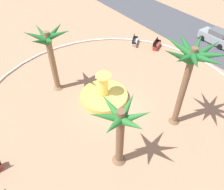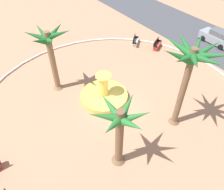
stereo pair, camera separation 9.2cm
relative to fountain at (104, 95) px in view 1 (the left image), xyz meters
name	(u,v)px [view 1 (the left image)]	position (x,y,z in m)	size (l,w,h in m)	color
ground_plane	(116,106)	(1.39, 0.23, -0.34)	(80.00, 80.00, 0.00)	tan
plaza_curb	(116,105)	(1.39, 0.23, -0.24)	(23.20, 23.20, 0.20)	silver
fountain	(104,95)	(0.00, 0.00, 0.00)	(4.10, 4.10, 2.52)	gold
palm_tree_near_fountain	(120,126)	(5.67, -2.58, 3.25)	(3.57, 3.38, 5.08)	brown
palm_tree_by_curb	(190,64)	(5.43, 2.99, 5.11)	(4.24, 4.21, 6.86)	brown
palm_tree_mid_plaza	(50,48)	(-3.59, -2.72, 3.81)	(3.62, 3.47, 5.86)	brown
bench_east	(135,42)	(-5.59, 8.08, 0.00)	(1.43, 1.53, 1.00)	beige
bench_southeast	(156,45)	(-3.55, 9.63, 0.00)	(1.18, 1.65, 1.00)	#B73D33
parked_car_leftmost	(217,37)	(-0.36, 16.22, 0.43)	(4.01, 1.94, 1.67)	gray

